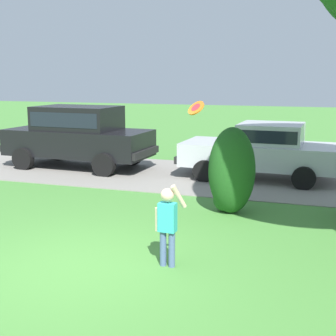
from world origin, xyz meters
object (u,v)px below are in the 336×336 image
at_px(parked_suv, 78,133).
at_px(child_thrower, 168,221).
at_px(frisbee, 196,108).
at_px(parked_sedan, 262,149).

relative_size(parked_suv, child_thrower, 3.71).
distance_m(parked_suv, frisbee, 8.07).
distance_m(parked_sedan, frisbee, 6.23).
bearing_deg(frisbee, child_thrower, -113.63).
bearing_deg(parked_suv, parked_sedan, 1.33).
xyz_separation_m(parked_sedan, parked_suv, (-5.66, -0.13, 0.23)).
distance_m(parked_sedan, child_thrower, 6.67).
height_order(parked_suv, frisbee, frisbee).
bearing_deg(child_thrower, parked_sedan, 85.00).
xyz_separation_m(parked_sedan, frisbee, (-0.32, -6.04, 1.50)).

